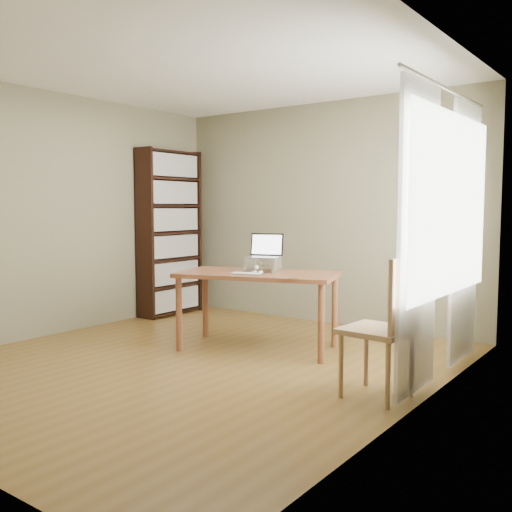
# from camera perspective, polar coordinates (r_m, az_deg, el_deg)

# --- Properties ---
(room) EXTENTS (4.04, 4.54, 2.64)m
(room) POSITION_cam_1_polar(r_m,az_deg,el_deg) (4.98, -5.95, 4.00)
(room) COLOR brown
(room) RESTS_ON ground
(bookshelf) EXTENTS (0.30, 0.90, 2.10)m
(bookshelf) POSITION_cam_1_polar(r_m,az_deg,el_deg) (7.39, -8.61, 2.33)
(bookshelf) COLOR black
(bookshelf) RESTS_ON ground
(curtains) EXTENTS (0.03, 1.90, 2.25)m
(curtains) POSITION_cam_1_polar(r_m,az_deg,el_deg) (4.71, 18.26, 2.13)
(curtains) COLOR white
(curtains) RESTS_ON ground
(desk) EXTENTS (1.66, 1.17, 0.75)m
(desk) POSITION_cam_1_polar(r_m,az_deg,el_deg) (5.50, 0.19, -2.57)
(desk) COLOR brown
(desk) RESTS_ON ground
(laptop_stand) EXTENTS (0.32, 0.25, 0.13)m
(laptop_stand) POSITION_cam_1_polar(r_m,az_deg,el_deg) (5.55, 0.68, -0.72)
(laptop_stand) COLOR silver
(laptop_stand) RESTS_ON desk
(laptop) EXTENTS (0.39, 0.37, 0.24)m
(laptop) POSITION_cam_1_polar(r_m,az_deg,el_deg) (5.59, 1.03, 0.43)
(laptop) COLOR silver
(laptop) RESTS_ON laptop_stand
(keyboard) EXTENTS (0.30, 0.19, 0.02)m
(keyboard) POSITION_cam_1_polar(r_m,az_deg,el_deg) (5.30, -0.93, -1.79)
(keyboard) COLOR silver
(keyboard) RESTS_ON desk
(coaster) EXTENTS (0.10, 0.10, 0.01)m
(coaster) POSITION_cam_1_polar(r_m,az_deg,el_deg) (4.99, 3.67, -2.30)
(coaster) COLOR #52311C
(coaster) RESTS_ON desk
(cat) EXTENTS (0.22, 0.46, 0.13)m
(cat) POSITION_cam_1_polar(r_m,az_deg,el_deg) (5.57, 0.90, -0.97)
(cat) COLOR #464137
(cat) RESTS_ON desk
(chair) EXTENTS (0.48, 0.48, 1.03)m
(chair) POSITION_cam_1_polar(r_m,az_deg,el_deg) (4.19, 13.04, -6.44)
(chair) COLOR #9F7D56
(chair) RESTS_ON ground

